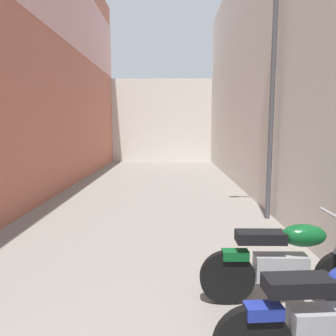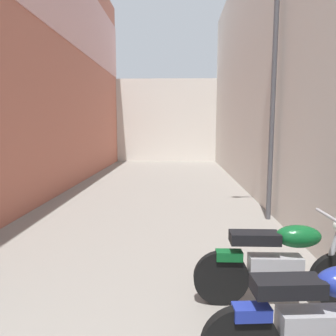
# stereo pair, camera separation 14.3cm
# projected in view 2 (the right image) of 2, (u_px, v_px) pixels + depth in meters

# --- Properties ---
(ground_plane) EXTENTS (34.51, 34.51, 0.00)m
(ground_plane) POSITION_uv_depth(u_px,v_px,m) (146.00, 220.00, 6.71)
(ground_plane) COLOR gray
(building_left) EXTENTS (0.45, 18.51, 8.04)m
(building_left) POSITION_uv_depth(u_px,v_px,m) (39.00, 42.00, 8.22)
(building_left) COLOR #B76651
(building_left) RESTS_ON ground
(building_right) EXTENTS (0.45, 18.51, 7.31)m
(building_right) POSITION_uv_depth(u_px,v_px,m) (268.00, 57.00, 8.12)
(building_right) COLOR beige
(building_right) RESTS_ON ground
(building_far_end) EXTENTS (8.42, 2.00, 4.47)m
(building_far_end) POSITION_uv_depth(u_px,v_px,m) (167.00, 121.00, 18.57)
(building_far_end) COLOR beige
(building_far_end) RESTS_ON ground
(motorcycle_third) EXTENTS (1.85, 0.58, 1.04)m
(motorcycle_third) POSITION_uv_depth(u_px,v_px,m) (323.00, 317.00, 2.45)
(motorcycle_third) COLOR black
(motorcycle_third) RESTS_ON ground
(motorcycle_fourth) EXTENTS (1.85, 0.58, 1.04)m
(motorcycle_fourth) POSITION_uv_depth(u_px,v_px,m) (281.00, 261.00, 3.46)
(motorcycle_fourth) COLOR black
(motorcycle_fourth) RESTS_ON ground
(street_lamp) EXTENTS (0.79, 0.18, 5.11)m
(street_lamp) POSITION_uv_depth(u_px,v_px,m) (270.00, 74.00, 6.41)
(street_lamp) COLOR #47474C
(street_lamp) RESTS_ON ground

